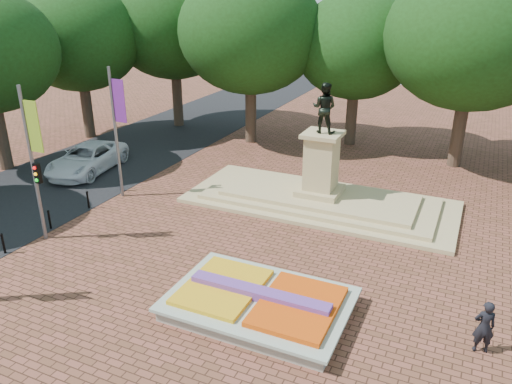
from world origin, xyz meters
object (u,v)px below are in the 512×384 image
at_px(monument, 320,188).
at_px(pedestrian, 484,327).
at_px(flower_bed, 260,302).
at_px(van, 87,159).

distance_m(monument, pedestrian, 12.16).
xyz_separation_m(flower_bed, monument, (-1.03, 10.00, 0.50)).
relative_size(van, pedestrian, 3.29).
bearing_deg(van, pedestrian, -27.55).
bearing_deg(flower_bed, pedestrian, 8.17).
bearing_deg(van, flower_bed, -38.08).
relative_size(flower_bed, van, 1.05).
height_order(flower_bed, monument, monument).
xyz_separation_m(flower_bed, pedestrian, (7.19, 1.03, 0.54)).
bearing_deg(pedestrian, monument, -64.53).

